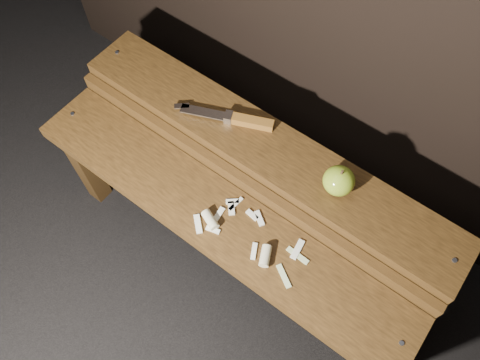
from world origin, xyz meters
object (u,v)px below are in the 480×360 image
Objects in this scene: bench_rear_tier at (262,161)px; apple at (339,181)px; bench_front_tier at (214,226)px; knife at (240,119)px.

bench_rear_tier is 0.26m from apple.
apple is (0.23, 0.23, 0.18)m from bench_front_tier.
bench_front_tier is at bearing -90.00° from bench_rear_tier.
knife reaches higher than bench_rear_tier.
knife is (-0.10, 0.02, 0.10)m from bench_rear_tier.
apple is at bearing 45.06° from bench_front_tier.
knife is (-0.33, 0.02, -0.03)m from apple.
apple is at bearing 1.07° from bench_rear_tier.
bench_rear_tier reaches higher than bench_front_tier.
knife is at bearing 167.56° from bench_rear_tier.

